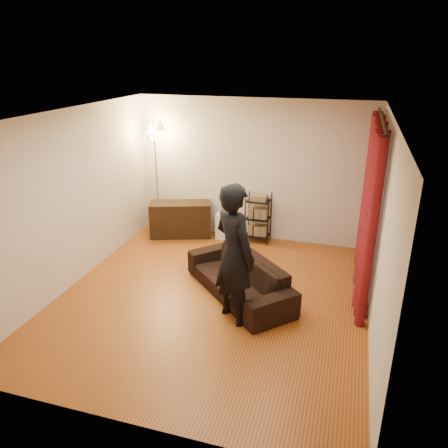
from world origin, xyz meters
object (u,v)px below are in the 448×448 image
(sofa, at_px, (239,277))
(storage_boxes, at_px, (225,226))
(wire_shelf, at_px, (258,218))
(floor_lamp, at_px, (157,180))
(media_cabinet, at_px, (181,219))
(person, at_px, (234,254))

(sofa, distance_m, storage_boxes, 2.15)
(sofa, xyz_separation_m, wire_shelf, (-0.16, 2.03, 0.19))
(sofa, xyz_separation_m, floor_lamp, (-2.18, 1.89, 0.81))
(wire_shelf, xyz_separation_m, floor_lamp, (-2.02, -0.14, 0.63))
(wire_shelf, relative_size, floor_lamp, 0.44)
(media_cabinet, height_order, storage_boxes, media_cabinet)
(wire_shelf, bearing_deg, media_cabinet, -161.39)
(floor_lamp, bearing_deg, person, -48.02)
(person, xyz_separation_m, storage_boxes, (-0.91, 2.63, -0.71))
(person, distance_m, wire_shelf, 2.72)
(floor_lamp, bearing_deg, wire_shelf, 4.06)
(person, bearing_deg, media_cabinet, -16.79)
(media_cabinet, xyz_separation_m, wire_shelf, (1.54, 0.15, 0.14))
(sofa, bearing_deg, person, -36.94)
(sofa, distance_m, media_cabinet, 2.54)
(sofa, xyz_separation_m, media_cabinet, (-1.70, 1.89, 0.05))
(person, relative_size, media_cabinet, 1.63)
(media_cabinet, bearing_deg, floor_lamp, 160.81)
(storage_boxes, distance_m, wire_shelf, 0.69)
(sofa, distance_m, wire_shelf, 2.05)
(storage_boxes, bearing_deg, wire_shelf, 3.59)
(wire_shelf, bearing_deg, floor_lamp, -162.85)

